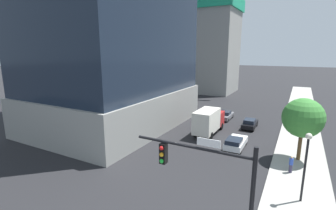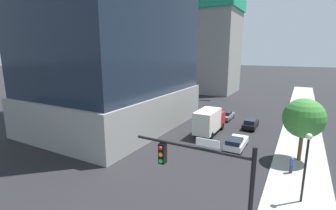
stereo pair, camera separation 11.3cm
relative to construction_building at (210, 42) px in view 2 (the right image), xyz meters
name	(u,v)px [view 2 (the right image)]	position (x,y,z in m)	size (l,w,h in m)	color
sidewalk	(300,165)	(23.42, -39.25, -13.38)	(4.88, 120.00, 0.15)	#9E9B93
construction_building	(210,42)	(0.00, 0.00, 0.00)	(23.80, 13.70, 33.12)	gray
traffic_light_pole	(210,185)	(19.57, -54.98, -8.49)	(5.87, 0.48, 6.99)	black
street_lamp	(306,157)	(23.60, -46.05, -9.82)	(0.44, 0.44, 5.24)	black
street_tree	(304,118)	(23.31, -38.19, -8.92)	(3.90, 3.90, 6.35)	brown
car_white	(236,143)	(16.90, -37.94, -12.74)	(1.87, 4.36, 1.41)	silver
car_black	(251,124)	(16.90, -29.27, -12.76)	(1.73, 4.19, 1.40)	black
car_gray	(226,115)	(12.46, -26.22, -12.79)	(1.83, 4.28, 1.35)	slate
box_truck	(209,121)	(12.46, -34.65, -11.56)	(2.32, 6.79, 3.46)	#B21E1E
pedestrian_blue_shirt	(291,165)	(22.73, -41.62, -12.51)	(0.34, 0.34, 1.57)	#38334C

